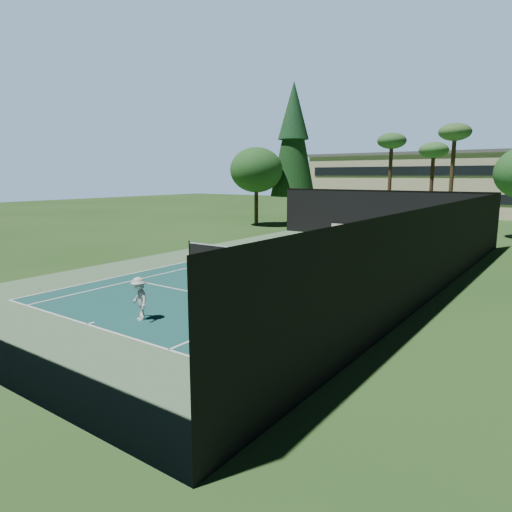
{
  "coord_description": "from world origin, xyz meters",
  "views": [
    {
      "loc": [
        13.86,
        -20.96,
        5.2
      ],
      "look_at": [
        1.0,
        -3.0,
        1.3
      ],
      "focal_mm": 32.0,
      "sensor_mm": 36.0,
      "label": 1
    }
  ],
  "objects_px": {
    "park_bench": "(339,229)",
    "trash_bin": "(360,232)",
    "tennis_net": "(273,260)",
    "tennis_ball_b": "(244,257)",
    "player": "(139,299)",
    "tennis_ball_a": "(40,289)",
    "tennis_ball_d": "(212,252)",
    "tennis_ball_c": "(293,260)"
  },
  "relations": [
    {
      "from": "tennis_ball_c",
      "to": "tennis_ball_b",
      "type": "bearing_deg",
      "value": -167.6
    },
    {
      "from": "tennis_ball_b",
      "to": "park_bench",
      "type": "xyz_separation_m",
      "value": [
        0.28,
        13.46,
        0.51
      ]
    },
    {
      "from": "tennis_net",
      "to": "park_bench",
      "type": "xyz_separation_m",
      "value": [
        -3.42,
        15.68,
        -0.01
      ]
    },
    {
      "from": "tennis_net",
      "to": "tennis_ball_a",
      "type": "xyz_separation_m",
      "value": [
        -6.16,
        -10.16,
        -0.53
      ]
    },
    {
      "from": "tennis_ball_b",
      "to": "tennis_ball_d",
      "type": "distance_m",
      "value": 2.93
    },
    {
      "from": "tennis_ball_c",
      "to": "park_bench",
      "type": "xyz_separation_m",
      "value": [
        -3.01,
        12.74,
        0.51
      ]
    },
    {
      "from": "tennis_ball_a",
      "to": "trash_bin",
      "type": "height_order",
      "value": "trash_bin"
    },
    {
      "from": "tennis_net",
      "to": "park_bench",
      "type": "relative_size",
      "value": 8.6
    },
    {
      "from": "player",
      "to": "tennis_ball_d",
      "type": "xyz_separation_m",
      "value": [
        -7.73,
        12.85,
        -0.76
      ]
    },
    {
      "from": "tennis_ball_a",
      "to": "tennis_ball_c",
      "type": "xyz_separation_m",
      "value": [
        5.75,
        13.09,
        0.0
      ]
    },
    {
      "from": "tennis_ball_a",
      "to": "tennis_ball_c",
      "type": "bearing_deg",
      "value": 66.27
    },
    {
      "from": "tennis_net",
      "to": "tennis_ball_d",
      "type": "bearing_deg",
      "value": 159.89
    },
    {
      "from": "tennis_net",
      "to": "park_bench",
      "type": "bearing_deg",
      "value": 102.3
    },
    {
      "from": "tennis_ball_d",
      "to": "tennis_ball_b",
      "type": "bearing_deg",
      "value": -4.12
    },
    {
      "from": "tennis_ball_b",
      "to": "trash_bin",
      "type": "height_order",
      "value": "trash_bin"
    },
    {
      "from": "tennis_net",
      "to": "tennis_ball_b",
      "type": "bearing_deg",
      "value": 149.08
    },
    {
      "from": "tennis_ball_d",
      "to": "park_bench",
      "type": "distance_m",
      "value": 13.64
    },
    {
      "from": "tennis_ball_a",
      "to": "tennis_ball_d",
      "type": "bearing_deg",
      "value": 92.06
    },
    {
      "from": "tennis_ball_b",
      "to": "trash_bin",
      "type": "distance_m",
      "value": 13.39
    },
    {
      "from": "tennis_ball_b",
      "to": "park_bench",
      "type": "distance_m",
      "value": 13.48
    },
    {
      "from": "tennis_net",
      "to": "player",
      "type": "relative_size",
      "value": 8.05
    },
    {
      "from": "tennis_net",
      "to": "trash_bin",
      "type": "height_order",
      "value": "tennis_net"
    },
    {
      "from": "tennis_ball_b",
      "to": "park_bench",
      "type": "height_order",
      "value": "park_bench"
    },
    {
      "from": "tennis_ball_a",
      "to": "tennis_ball_c",
      "type": "relative_size",
      "value": 0.87
    },
    {
      "from": "tennis_net",
      "to": "tennis_ball_c",
      "type": "relative_size",
      "value": 184.85
    },
    {
      "from": "tennis_ball_a",
      "to": "player",
      "type": "bearing_deg",
      "value": -2.12
    },
    {
      "from": "player",
      "to": "park_bench",
      "type": "bearing_deg",
      "value": 121.45
    },
    {
      "from": "player",
      "to": "park_bench",
      "type": "xyz_separation_m",
      "value": [
        -4.53,
        26.1,
        -0.25
      ]
    },
    {
      "from": "player",
      "to": "trash_bin",
      "type": "bearing_deg",
      "value": 117.05
    },
    {
      "from": "tennis_ball_c",
      "to": "tennis_ball_d",
      "type": "height_order",
      "value": "tennis_ball_d"
    },
    {
      "from": "tennis_ball_b",
      "to": "tennis_ball_a",
      "type": "bearing_deg",
      "value": -101.3
    },
    {
      "from": "tennis_ball_b",
      "to": "player",
      "type": "bearing_deg",
      "value": -69.18
    },
    {
      "from": "tennis_ball_a",
      "to": "park_bench",
      "type": "xyz_separation_m",
      "value": [
        2.75,
        25.83,
        0.52
      ]
    },
    {
      "from": "tennis_net",
      "to": "tennis_ball_d",
      "type": "xyz_separation_m",
      "value": [
        -6.62,
        2.42,
        -0.52
      ]
    },
    {
      "from": "player",
      "to": "tennis_ball_c",
      "type": "distance_m",
      "value": 13.47
    },
    {
      "from": "tennis_ball_a",
      "to": "park_bench",
      "type": "height_order",
      "value": "park_bench"
    },
    {
      "from": "tennis_ball_a",
      "to": "tennis_ball_c",
      "type": "height_order",
      "value": "tennis_ball_c"
    },
    {
      "from": "tennis_ball_a",
      "to": "trash_bin",
      "type": "relative_size",
      "value": 0.06
    },
    {
      "from": "player",
      "to": "tennis_ball_c",
      "type": "relative_size",
      "value": 22.97
    },
    {
      "from": "park_bench",
      "to": "trash_bin",
      "type": "relative_size",
      "value": 1.59
    },
    {
      "from": "tennis_ball_a",
      "to": "tennis_ball_d",
      "type": "relative_size",
      "value": 0.83
    },
    {
      "from": "trash_bin",
      "to": "park_bench",
      "type": "bearing_deg",
      "value": 172.12
    }
  ]
}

